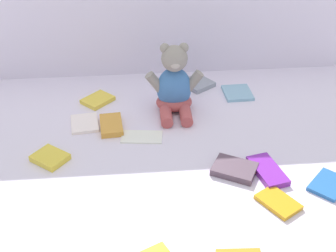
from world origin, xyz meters
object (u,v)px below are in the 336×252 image
object	(u,v)px
teddy_bear	(174,87)
book_case_2	(237,93)
book_case_3	(267,171)
book_case_11	(85,123)
book_case_4	(234,169)
book_case_7	(142,136)
book_case_0	(197,84)
book_case_1	(98,100)
book_case_10	(329,184)
book_case_5	(278,202)
book_case_12	(111,125)
book_case_6	(50,158)

from	to	relation	value
teddy_bear	book_case_2	distance (m)	0.27
book_case_3	book_case_11	world-z (taller)	book_case_3
book_case_2	book_case_4	world-z (taller)	book_case_4
book_case_2	book_case_4	xyz separation A→B (m)	(-0.11, -0.44, 0.00)
book_case_7	book_case_11	distance (m)	0.21
teddy_bear	book_case_11	xyz separation A→B (m)	(-0.30, -0.07, -0.08)
teddy_bear	book_case_4	bearing A→B (deg)	-67.94
book_case_0	book_case_2	bearing A→B (deg)	-64.73
book_case_2	book_case_1	bearing A→B (deg)	179.45
book_case_2	book_case_10	world-z (taller)	same
book_case_5	book_case_12	distance (m)	0.59
book_case_7	book_case_12	size ratio (longest dim) A/B	1.08
book_case_3	book_case_4	world-z (taller)	book_case_4
book_case_0	teddy_bear	bearing A→B (deg)	-157.49
book_case_2	book_case_6	bearing A→B (deg)	-153.64
teddy_bear	book_case_5	bearing A→B (deg)	-64.78
book_case_1	book_case_12	xyz separation A→B (m)	(0.05, -0.17, 0.00)
teddy_bear	book_case_10	world-z (taller)	teddy_bear
book_case_3	book_case_4	distance (m)	0.09
book_case_6	book_case_2	bearing A→B (deg)	156.99
teddy_bear	book_case_6	world-z (taller)	teddy_bear
teddy_bear	book_case_1	xyz separation A→B (m)	(-0.27, 0.07, -0.08)
book_case_12	book_case_6	bearing A→B (deg)	-143.02
book_case_10	book_case_11	size ratio (longest dim) A/B	1.01
book_case_4	book_case_7	distance (m)	0.32
book_case_3	book_case_11	size ratio (longest dim) A/B	1.27
book_case_5	book_case_7	world-z (taller)	book_case_5
book_case_7	book_case_11	size ratio (longest dim) A/B	1.18
book_case_7	book_case_2	bearing A→B (deg)	-48.87
book_case_1	book_case_6	distance (m)	0.35
book_case_12	book_case_4	bearing A→B (deg)	-40.96
teddy_bear	book_case_2	bearing A→B (deg)	20.15
book_case_7	book_case_10	distance (m)	0.57
book_case_2	book_case_3	world-z (taller)	book_case_3
teddy_bear	book_case_7	world-z (taller)	teddy_bear
book_case_6	book_case_11	distance (m)	0.20
book_case_2	book_case_4	size ratio (longest dim) A/B	0.94
book_case_1	book_case_2	size ratio (longest dim) A/B	0.91
book_case_5	book_case_6	distance (m)	0.66
book_case_11	book_case_7	bearing A→B (deg)	-32.95
book_case_2	book_case_7	size ratio (longest dim) A/B	0.86
book_case_11	teddy_bear	bearing A→B (deg)	6.18
book_case_10	book_case_4	bearing A→B (deg)	25.80
book_case_2	book_case_5	size ratio (longest dim) A/B	1.04
teddy_bear	book_case_6	xyz separation A→B (m)	(-0.39, -0.25, -0.08)
book_case_0	book_case_7	xyz separation A→B (m)	(-0.22, -0.32, -0.00)
teddy_bear	book_case_11	bearing A→B (deg)	-166.07
book_case_4	book_case_2	bearing A→B (deg)	15.26
book_case_5	book_case_1	bearing A→B (deg)	98.79
book_case_1	book_case_7	xyz separation A→B (m)	(0.15, -0.24, -0.00)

